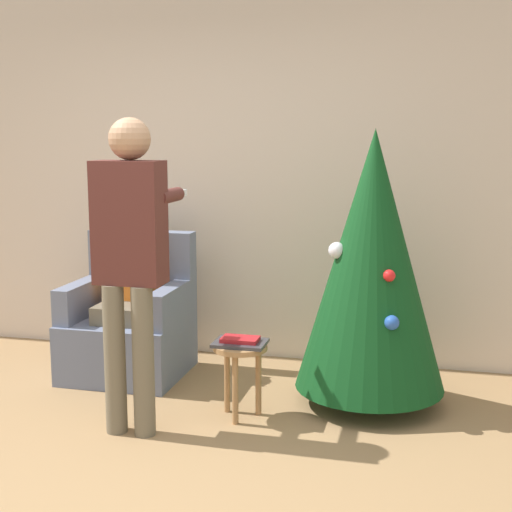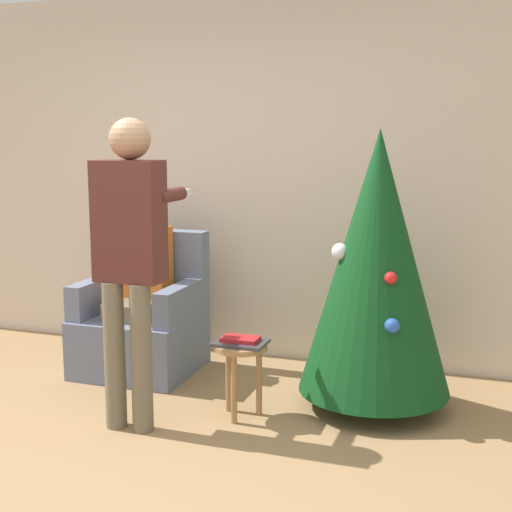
{
  "view_description": "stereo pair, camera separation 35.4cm",
  "coord_description": "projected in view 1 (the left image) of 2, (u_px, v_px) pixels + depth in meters",
  "views": [
    {
      "loc": [
        1.45,
        -2.89,
        1.65
      ],
      "look_at": [
        0.5,
        1.02,
        0.97
      ],
      "focal_mm": 50.0,
      "sensor_mm": 36.0,
      "label": 1
    },
    {
      "loc": [
        1.79,
        -2.79,
        1.65
      ],
      "look_at": [
        0.5,
        1.02,
        0.97
      ],
      "focal_mm": 50.0,
      "sensor_mm": 36.0,
      "label": 2
    }
  ],
  "objects": [
    {
      "name": "person_standing",
      "position": [
        130.0,
        248.0,
        3.9
      ],
      "size": [
        0.4,
        0.57,
        1.75
      ],
      "color": "#6B604C",
      "rests_on": "ground_plane"
    },
    {
      "name": "laptop",
      "position": [
        240.0,
        343.0,
        4.18
      ],
      "size": [
        0.31,
        0.23,
        0.02
      ],
      "color": "#38383D",
      "rests_on": "side_stool"
    },
    {
      "name": "christmas_tree",
      "position": [
        372.0,
        261.0,
        4.32
      ],
      "size": [
        0.92,
        0.92,
        1.7
      ],
      "color": "brown",
      "rests_on": "ground_plane"
    },
    {
      "name": "wall_back",
      "position": [
        230.0,
        177.0,
        5.29
      ],
      "size": [
        8.0,
        0.06,
        2.7
      ],
      "color": "beige",
      "rests_on": "ground_plane"
    },
    {
      "name": "armchair",
      "position": [
        131.0,
        326.0,
        5.0
      ],
      "size": [
        0.78,
        0.73,
        0.98
      ],
      "color": "slate",
      "rests_on": "ground_plane"
    },
    {
      "name": "side_stool",
      "position": [
        240.0,
        360.0,
        4.19
      ],
      "size": [
        0.32,
        0.32,
        0.44
      ],
      "color": "#A37547",
      "rests_on": "ground_plane"
    },
    {
      "name": "person_seated",
      "position": [
        127.0,
        281.0,
        4.92
      ],
      "size": [
        0.36,
        0.46,
        1.23
      ],
      "color": "#6B604C",
      "rests_on": "ground_plane"
    },
    {
      "name": "book",
      "position": [
        240.0,
        339.0,
        4.17
      ],
      "size": [
        0.22,
        0.14,
        0.02
      ],
      "color": "#B21E23",
      "rests_on": "laptop"
    },
    {
      "name": "ground_plane",
      "position": [
        104.0,
        489.0,
        3.38
      ],
      "size": [
        14.0,
        14.0,
        0.0
      ],
      "primitive_type": "plane",
      "color": "#99754C"
    }
  ]
}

